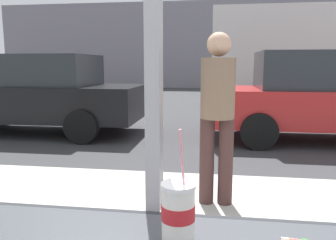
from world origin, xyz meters
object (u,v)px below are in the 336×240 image
(soda_cup_right, at_px, (178,211))
(parked_car_black, at_px, (34,93))
(pedestrian, at_px, (217,108))
(box_truck, at_px, (305,56))
(parked_car_red, at_px, (326,96))

(soda_cup_right, height_order, parked_car_black, parked_car_black)
(soda_cup_right, height_order, pedestrian, pedestrian)
(box_truck, distance_m, pedestrian, 9.05)
(box_truck, bearing_deg, pedestrian, -108.28)
(parked_car_black, bearing_deg, soda_cup_right, -57.11)
(parked_car_red, height_order, pedestrian, pedestrian)
(parked_car_black, relative_size, pedestrian, 2.86)
(soda_cup_right, relative_size, pedestrian, 0.20)
(parked_car_red, bearing_deg, soda_cup_right, -110.43)
(soda_cup_right, relative_size, box_truck, 0.05)
(box_truck, height_order, pedestrian, box_truck)
(parked_car_black, distance_m, box_truck, 8.43)
(soda_cup_right, bearing_deg, parked_car_black, 122.89)
(parked_car_red, xyz_separation_m, pedestrian, (-2.04, -3.52, 0.18))
(soda_cup_right, xyz_separation_m, box_truck, (2.95, 10.84, 0.69))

